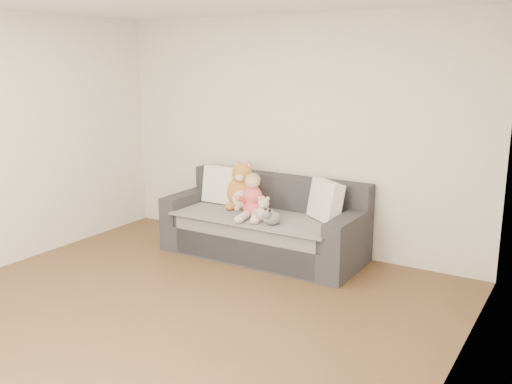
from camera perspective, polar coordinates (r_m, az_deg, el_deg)
room_shell at (r=4.70m, az=-8.22°, el=2.94°), size 5.00×5.00×5.00m
sofa at (r=6.30m, az=0.90°, el=-3.56°), size 2.20×0.94×0.85m
cushion_left at (r=6.66m, az=-3.34°, el=0.71°), size 0.48×0.22×0.45m
cushion_right_back at (r=6.07m, az=7.03°, el=-0.83°), size 0.46×0.37×0.40m
cushion_right_front at (r=5.99m, az=6.96°, el=-0.86°), size 0.49×0.43×0.43m
toddler at (r=6.07m, az=-0.41°, el=-0.67°), size 0.34×0.48×0.48m
plush_cat at (r=6.42m, az=-1.31°, el=0.21°), size 0.47×0.44×0.58m
teddy_bear at (r=5.93m, az=0.76°, el=-1.93°), size 0.21×0.17×0.27m
plush_cow at (r=5.81m, az=1.59°, el=-2.57°), size 0.15×0.23×0.19m
sippy_cup at (r=5.92m, az=0.71°, el=-2.44°), size 0.10×0.08×0.11m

